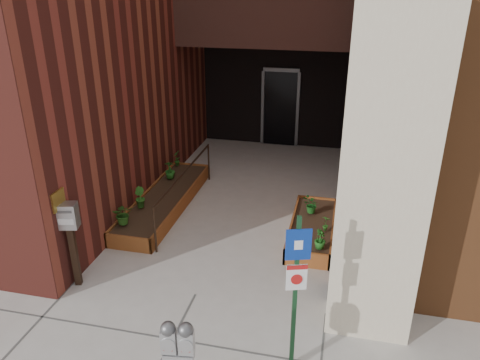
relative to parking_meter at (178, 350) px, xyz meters
The scene contains 14 objects.
ground 2.62m from the parking_meter, 105.06° to the left, with size 80.00×80.00×0.00m, color #9E9991.
planter_left 5.52m from the parking_meter, 113.48° to the left, with size 0.90×3.60×0.30m.
planter_right 4.70m from the parking_meter, 77.58° to the left, with size 0.80×2.20×0.30m.
handrail 5.22m from the parking_meter, 108.65° to the left, with size 0.04×3.34×0.90m.
parking_meter is the anchor object (origin of this frame).
sign_post 1.57m from the parking_meter, 49.14° to the left, with size 0.28×0.11×2.14m.
payment_dropbox 3.29m from the parking_meter, 139.84° to the left, with size 0.33×0.27×1.43m.
shrub_left_a 4.40m from the parking_meter, 123.81° to the left, with size 0.36×0.36×0.40m, color #255418.
shrub_left_b 4.99m from the parking_meter, 119.19° to the left, with size 0.23×0.23×0.41m, color #265F1B.
shrub_left_c 6.30m from the parking_meter, 112.01° to the left, with size 0.23×0.23×0.40m, color #1D5D1A.
shrub_left_d 7.06m from the parking_meter, 110.53° to the left, with size 0.20×0.20×0.38m, color #225F1B.
shrub_right_a 3.83m from the parking_meter, 71.75° to the left, with size 0.19×0.19×0.34m, color #1C5A19.
shrub_right_b 4.44m from the parking_meter, 73.63° to the left, with size 0.16×0.16×0.30m, color #245D1A.
shrub_right_c 4.96m from the parking_meter, 79.24° to the left, with size 0.30×0.30×0.33m, color #185518.
Camera 1 is at (2.01, -5.60, 4.55)m, focal length 35.00 mm.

